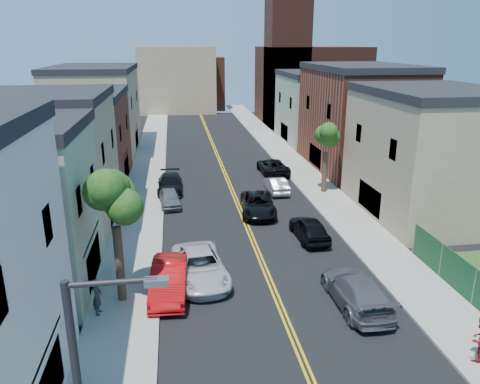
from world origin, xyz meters
name	(u,v)px	position (x,y,z in m)	size (l,w,h in m)	color
sidewalk_left	(147,169)	(-7.90, 40.00, 0.07)	(3.20, 100.00, 0.15)	gray
sidewalk_right	(295,164)	(7.90, 40.00, 0.07)	(3.20, 100.00, 0.15)	gray
curb_left	(164,169)	(-6.15, 40.00, 0.07)	(0.30, 100.00, 0.15)	gray
curb_right	(279,165)	(6.15, 40.00, 0.07)	(0.30, 100.00, 0.15)	gray
bldg_left_tan_near	(43,167)	(-14.00, 25.00, 4.50)	(9.00, 10.00, 9.00)	#998466
bldg_left_brick	(75,142)	(-14.00, 36.00, 4.00)	(9.00, 12.00, 8.00)	brown
bldg_left_tan_far	(97,112)	(-14.00, 50.00, 4.75)	(9.00, 16.00, 9.50)	#998466
bldg_right_tan	(430,157)	(14.00, 24.00, 4.50)	(9.00, 12.00, 9.00)	#998466
bldg_right_brick	(359,120)	(14.00, 38.00, 5.00)	(9.00, 14.00, 10.00)	brown
bldg_right_palegrn	(318,109)	(14.00, 52.00, 4.25)	(9.00, 12.00, 8.50)	gray
church	(305,78)	(16.33, 67.07, 7.24)	(16.20, 14.20, 22.60)	#4C2319
backdrop_left	(177,80)	(-4.00, 82.00, 6.00)	(14.00, 8.00, 12.00)	#998466
backdrop_center	(197,83)	(0.00, 86.00, 5.00)	(10.00, 8.00, 10.00)	brown
tree_left_mid	(113,178)	(-7.88, 14.01, 6.58)	(5.20, 5.20, 9.29)	#3A2F1D
tree_right_far	(327,128)	(7.92, 30.01, 5.76)	(4.40, 4.40, 8.03)	#3A2F1D
red_sedan	(169,279)	(-5.50, 14.44, 0.85)	(1.81, 5.19, 1.71)	red
white_pickup	(200,266)	(-3.80, 15.74, 0.80)	(2.66, 5.77, 1.60)	silver
grey_car_left	(170,198)	(-5.50, 28.41, 0.67)	(1.58, 3.94, 1.34)	#5B5D63
black_car_left	(170,184)	(-5.50, 32.25, 0.75)	(2.11, 5.19, 1.51)	black
grey_car_right	(356,291)	(3.80, 11.98, 0.81)	(2.28, 5.60, 1.63)	#515258
black_car_right	(309,228)	(3.80, 20.36, 0.78)	(1.83, 4.55, 1.55)	black
silver_car_right	(276,185)	(3.80, 30.76, 0.69)	(1.46, 4.18, 1.38)	#A4A8AB
dark_car_right_far	(273,166)	(4.77, 36.84, 0.76)	(2.51, 5.45, 1.51)	black
black_suv_lane	(258,204)	(1.25, 25.65, 0.77)	(2.55, 5.52, 1.53)	black
pedestrian_left	(97,297)	(-8.91, 12.77, 1.07)	(0.67, 0.44, 1.84)	#27282E
pedestrian_right	(480,339)	(7.08, 7.01, 1.13)	(0.96, 0.75, 1.97)	maroon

